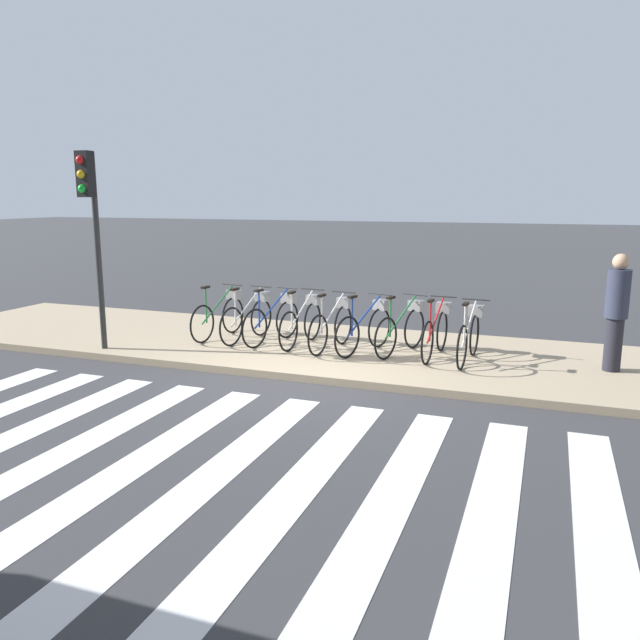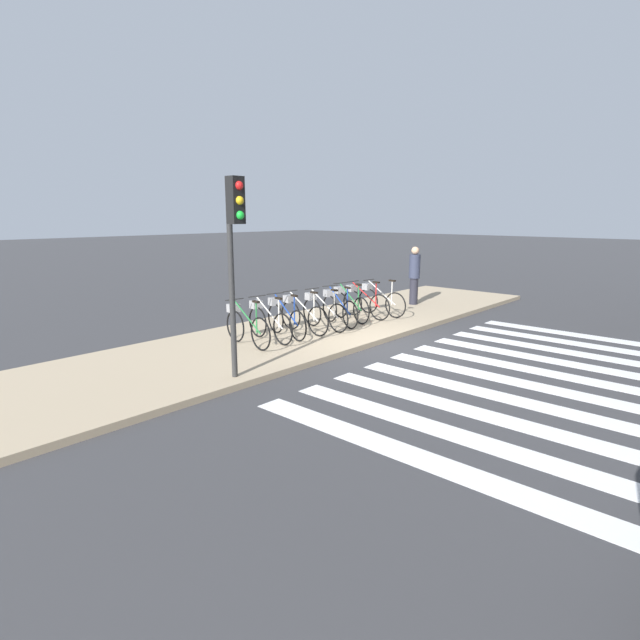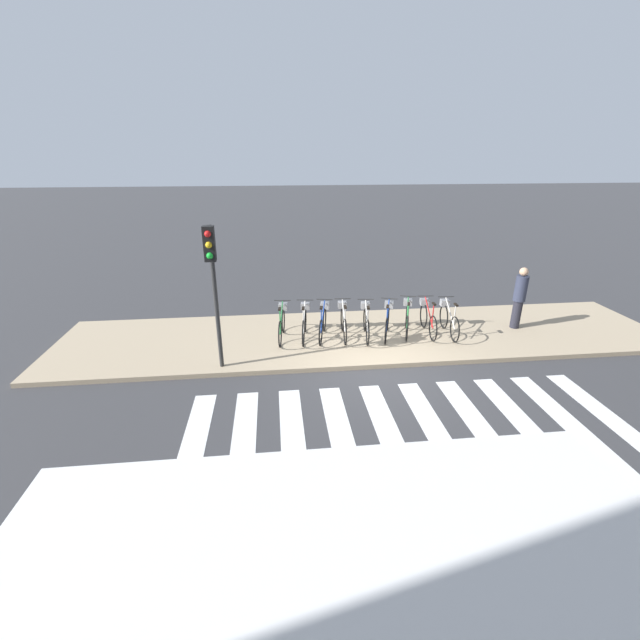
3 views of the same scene
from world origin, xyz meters
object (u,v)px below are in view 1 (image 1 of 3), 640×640
parked_bicycle_5 (367,326)px  pedestrian (616,310)px  parked_bicycle_7 (437,330)px  traffic_light (91,209)px  parked_bicycle_3 (303,320)px  parked_bicycle_1 (249,316)px  parked_bicycle_4 (333,324)px  parked_bicycle_8 (470,334)px  parked_bicycle_2 (275,318)px  parked_bicycle_6 (403,327)px  parked_bicycle_0 (221,314)px

parked_bicycle_5 → pedestrian: pedestrian is taller
parked_bicycle_7 → traffic_light: bearing=-164.3°
parked_bicycle_3 → traffic_light: bearing=-153.4°
parked_bicycle_1 → parked_bicycle_4: size_ratio=1.00×
parked_bicycle_8 → traffic_light: (-6.17, -1.45, 1.98)m
traffic_light → parked_bicycle_1: bearing=37.2°
parked_bicycle_2 → pedestrian: 5.69m
parked_bicycle_1 → parked_bicycle_5: (2.31, -0.11, 0.00)m
parked_bicycle_2 → parked_bicycle_3: 0.57m
parked_bicycle_5 → parked_bicycle_4: bearing=-178.9°
parked_bicycle_3 → parked_bicycle_8: 2.97m
parked_bicycle_3 → parked_bicycle_7: 2.41m
parked_bicycle_6 → parked_bicycle_7: (0.58, -0.06, 0.00)m
parked_bicycle_4 → parked_bicycle_5: 0.61m
parked_bicycle_6 → parked_bicycle_7: size_ratio=0.97×
parked_bicycle_1 → traffic_light: 3.32m
parked_bicycle_0 → parked_bicycle_6: size_ratio=1.03×
parked_bicycle_5 → parked_bicycle_6: (0.61, 0.14, 0.00)m
parked_bicycle_6 → pedestrian: (3.27, 0.01, 0.51)m
parked_bicycle_0 → parked_bicycle_1: (0.62, -0.03, 0.00)m
parked_bicycle_8 → pedestrian: (2.14, 0.19, 0.51)m
parked_bicycle_2 → parked_bicycle_7: (2.98, -0.03, 0.00)m
traffic_light → parked_bicycle_3: bearing=26.6°
parked_bicycle_6 → pedestrian: size_ratio=0.90×
parked_bicycle_0 → traffic_light: size_ratio=0.50×
parked_bicycle_1 → pedestrian: pedestrian is taller
parked_bicycle_3 → parked_bicycle_4: bearing=-10.7°
parked_bicycle_0 → pedestrian: size_ratio=0.93×
parked_bicycle_0 → parked_bicycle_5: (2.93, -0.14, 0.00)m
parked_bicycle_5 → pedestrian: (3.88, 0.15, 0.51)m
parked_bicycle_4 → traffic_light: bearing=-158.8°
parked_bicycle_6 → traffic_light: (-5.03, -1.63, 1.98)m
parked_bicycle_1 → parked_bicycle_8: same height
parked_bicycle_7 → traffic_light: (-5.61, -1.58, 1.98)m
parked_bicycle_7 → parked_bicycle_6: bearing=174.5°
parked_bicycle_3 → parked_bicycle_4: 0.63m
parked_bicycle_2 → parked_bicycle_8: size_ratio=0.98×
parked_bicycle_1 → pedestrian: (6.19, 0.04, 0.51)m
parked_bicycle_5 → parked_bicycle_7: same height
parked_bicycle_3 → traffic_light: size_ratio=0.50×
parked_bicycle_6 → parked_bicycle_7: same height
parked_bicycle_0 → parked_bicycle_8: size_ratio=1.00×
parked_bicycle_4 → parked_bicycle_6: (1.21, 0.15, 0.00)m
parked_bicycle_7 → parked_bicycle_5: bearing=-176.0°
parked_bicycle_7 → parked_bicycle_8: 0.58m
parked_bicycle_2 → parked_bicycle_5: same height
parked_bicycle_2 → parked_bicycle_8: (3.54, -0.15, 0.00)m
parked_bicycle_4 → parked_bicycle_8: bearing=-0.8°
parked_bicycle_3 → parked_bicycle_4: size_ratio=1.00×
parked_bicycle_1 → parked_bicycle_6: bearing=0.5°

